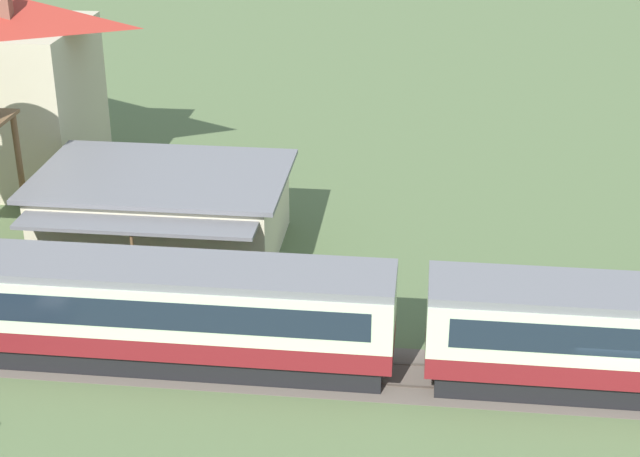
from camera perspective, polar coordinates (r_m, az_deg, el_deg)
The scene contains 4 objects.
ground_plane at distance 35.68m, azimuth 16.09°, elevation -9.38°, with size 600.00×600.00×0.00m, color #566B42.
passenger_train at distance 34.40m, azimuth 5.73°, elevation -5.49°, with size 77.45×3.09×3.93m.
railway_track at distance 35.55m, azimuth 6.99°, elevation -8.59°, with size 152.19×3.60×0.04m.
station_building at distance 44.23m, azimuth -9.06°, elevation 1.00°, with size 11.07×8.77×3.66m.
Camera 1 is at (-6.46, -29.21, 19.45)m, focal length 55.00 mm.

